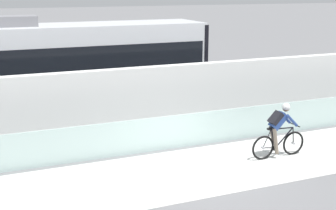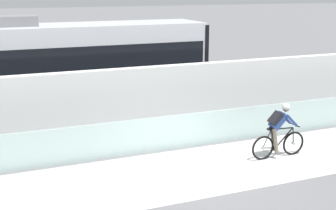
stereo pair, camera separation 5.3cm
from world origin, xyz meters
name	(u,v)px [view 1 (the left image)]	position (x,y,z in m)	size (l,w,h in m)	color
ground_plane	(201,170)	(0.00, 0.00, 0.00)	(200.00, 200.00, 0.00)	slate
bike_path_deck	(201,170)	(0.00, 0.00, 0.01)	(32.00, 3.20, 0.01)	silver
glass_parapet	(174,132)	(0.00, 1.85, 0.52)	(32.00, 0.05, 1.05)	#ADC6C1
concrete_barrier_wall	(153,100)	(0.00, 3.65, 1.13)	(32.00, 0.36, 2.25)	silver
tram_rail_near	(131,113)	(0.00, 6.13, 0.00)	(32.00, 0.08, 0.01)	#595654
tram_rail_far	(121,105)	(0.00, 7.57, 0.00)	(32.00, 0.08, 0.01)	#595654
tram	(61,67)	(-2.50, 6.85, 1.89)	(11.06, 2.54, 3.81)	silver
cyclist_on_bike	(279,131)	(2.48, 0.00, 0.80)	(1.77, 0.58, 1.61)	black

